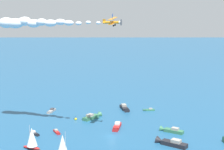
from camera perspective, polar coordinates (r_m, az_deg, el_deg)
The scene contains 15 objects.
ground_plane at distance 119.19m, azimuth 0.00°, elevation -10.95°, with size 2000.00×2000.00×0.00m, color #1E517A.
sailboat_near_centre at distance 109.90m, azimuth -14.20°, elevation -10.93°, with size 5.24×6.16×8.20m.
motorboat_far_stbd at distance 125.44m, azimuth 10.49°, elevation -9.73°, with size 8.41×7.88×2.66m.
motorboat_inshore at distance 124.13m, azimuth -9.86°, elevation -10.06°, with size 5.39×2.42×1.52m.
motorboat_trailing at distance 140.95m, azimuth -3.43°, elevation -7.44°, with size 8.29×9.73×2.97m.
motorboat_ahead at distance 112.62m, azimuth 10.38°, elevation -11.86°, with size 10.37×9.09×3.19m.
motorboat_mid_cluster at distance 152.58m, azimuth -10.89°, elevation -6.39°, with size 7.12×4.81×2.05m.
motorboat_outer_ring_b at distance 154.10m, azimuth 2.31°, elevation -5.98°, with size 10.32×3.24×2.96m.
motorboat_outer_ring_d at distance 124.09m, azimuth -13.67°, elevation -10.19°, with size 5.46×3.53×1.56m.
motorboat_outer_ring_e at distance 153.71m, azimuth 6.54°, elevation -6.22°, with size 2.52×5.69×1.60m.
motorboat_outer_ring_f at distance 127.26m, azimuth 0.86°, elevation -9.30°, with size 9.16×5.97×2.62m.
marker_buoy at distance 139.12m, azimuth -6.53°, elevation -7.88°, with size 1.10×1.10×2.10m.
biplane_lead at distance 111.87m, azimuth 0.14°, elevation 9.50°, with size 6.87×6.95×3.66m.
wingwalker_lead at distance 111.58m, azimuth 0.09°, elevation 10.61°, with size 0.81×0.58×1.78m.
smoke_trail_lead at distance 127.14m, azimuth -15.19°, elevation 9.05°, with size 25.66×37.40×4.99m.
Camera 1 is at (108.07, -29.33, 40.84)m, focal length 50.91 mm.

